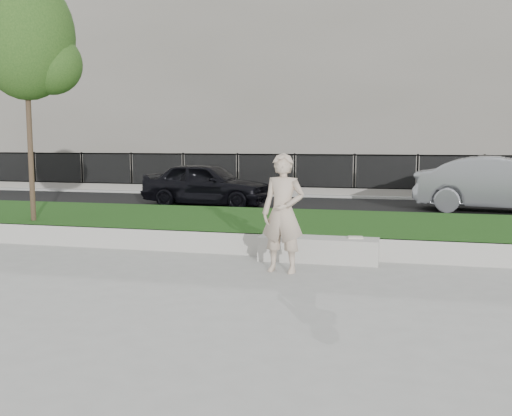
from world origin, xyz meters
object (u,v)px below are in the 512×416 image
(stone_bench, at_px, (318,249))
(car_dark, at_px, (207,184))
(man, at_px, (283,213))
(young_tree, at_px, (29,41))
(book, at_px, (356,237))
(car_silver, at_px, (504,185))

(stone_bench, distance_m, car_dark, 8.52)
(man, relative_size, car_dark, 0.47)
(stone_bench, distance_m, young_tree, 7.32)
(man, distance_m, young_tree, 6.75)
(man, height_order, book, man)
(book, relative_size, car_dark, 0.06)
(book, bearing_deg, stone_bench, 178.74)
(book, bearing_deg, young_tree, 165.59)
(book, bearing_deg, car_dark, 117.88)
(car_silver, bearing_deg, young_tree, 132.57)
(stone_bench, distance_m, man, 1.26)
(car_dark, height_order, car_silver, car_silver)
(young_tree, bearing_deg, stone_bench, -8.05)
(man, xyz_separation_m, book, (1.07, 0.99, -0.51))
(stone_bench, relative_size, car_dark, 0.51)
(book, height_order, young_tree, young_tree)
(young_tree, xyz_separation_m, car_silver, (10.38, 6.84, -3.28))
(man, bearing_deg, book, 49.92)
(book, distance_m, car_dark, 8.80)
(car_dark, bearing_deg, young_tree, 171.21)
(stone_bench, height_order, young_tree, young_tree)
(book, relative_size, car_silver, 0.05)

